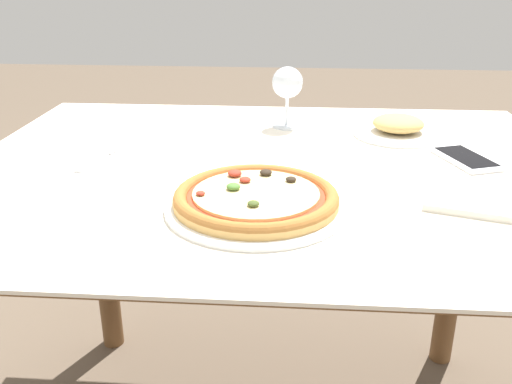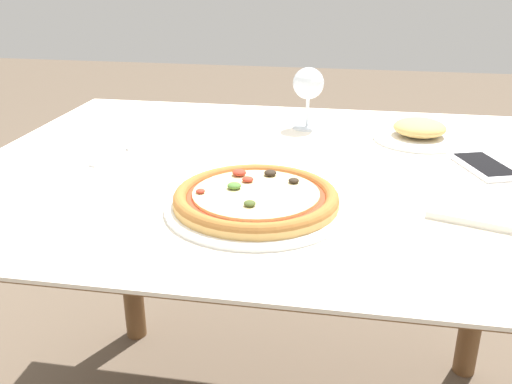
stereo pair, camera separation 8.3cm
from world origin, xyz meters
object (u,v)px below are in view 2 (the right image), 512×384
object	(u,v)px
pizza_plate	(256,199)
fork	(118,152)
side_plate	(419,132)
wine_glass_far_left	(308,86)
dining_table	(279,209)
cell_phone	(484,166)

from	to	relation	value
pizza_plate	fork	bearing A→B (deg)	145.35
side_plate	fork	bearing A→B (deg)	-162.06
fork	wine_glass_far_left	world-z (taller)	wine_glass_far_left
fork	side_plate	bearing A→B (deg)	17.94
dining_table	fork	distance (m)	0.35
cell_phone	side_plate	world-z (taller)	side_plate
cell_phone	side_plate	bearing A→B (deg)	122.94
pizza_plate	cell_phone	xyz separation A→B (m)	(0.39, 0.26, -0.01)
fork	cell_phone	world-z (taller)	cell_phone
dining_table	cell_phone	bearing A→B (deg)	8.10
dining_table	cell_phone	xyz separation A→B (m)	(0.38, 0.05, 0.10)
fork	cell_phone	size ratio (longest dim) A/B	1.07
dining_table	cell_phone	size ratio (longest dim) A/B	7.48
dining_table	side_plate	world-z (taller)	side_plate
dining_table	side_plate	size ratio (longest dim) A/B	6.12
dining_table	wine_glass_far_left	xyz separation A→B (m)	(0.03, 0.28, 0.19)
dining_table	cell_phone	distance (m)	0.40
fork	wine_glass_far_left	distance (m)	0.45
pizza_plate	side_plate	size ratio (longest dim) A/B	1.49
wine_glass_far_left	side_plate	xyz separation A→B (m)	(0.25, -0.06, -0.08)
dining_table	side_plate	bearing A→B (deg)	38.63
wine_glass_far_left	cell_phone	world-z (taller)	wine_glass_far_left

